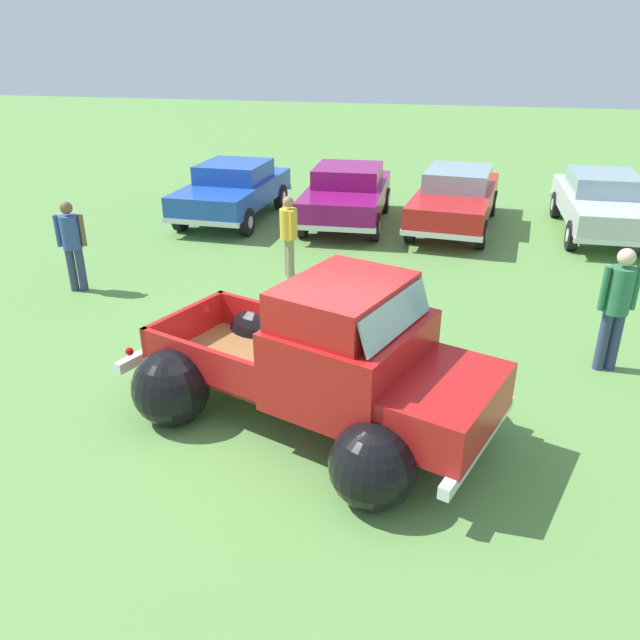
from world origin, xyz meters
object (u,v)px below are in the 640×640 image
(show_car_0, at_px, (233,189))
(show_car_2, at_px, (456,196))
(spectator_0, at_px, (72,241))
(spectator_1, at_px, (289,232))
(show_car_1, at_px, (347,193))
(vintage_pickup_truck, at_px, (331,371))
(show_car_3, at_px, (601,202))
(spectator_2, at_px, (617,302))

(show_car_0, distance_m, show_car_2, 5.65)
(spectator_0, distance_m, spectator_1, 4.00)
(show_car_0, bearing_deg, spectator_0, -9.91)
(spectator_1, bearing_deg, spectator_0, 171.32)
(show_car_0, height_order, show_car_2, same)
(spectator_0, bearing_deg, show_car_0, -28.78)
(show_car_1, bearing_deg, vintage_pickup_truck, 6.84)
(show_car_2, bearing_deg, vintage_pickup_truck, -1.81)
(vintage_pickup_truck, distance_m, show_car_2, 9.32)
(show_car_2, relative_size, show_car_3, 1.07)
(spectator_1, bearing_deg, show_car_1, 52.57)
(spectator_0, bearing_deg, spectator_1, -84.06)
(vintage_pickup_truck, distance_m, spectator_0, 6.48)
(show_car_1, height_order, spectator_0, spectator_0)
(show_car_3, bearing_deg, vintage_pickup_truck, -26.33)
(show_car_0, bearing_deg, show_car_1, 95.09)
(spectator_1, bearing_deg, show_car_3, 3.12)
(spectator_1, xyz_separation_m, spectator_2, (5.44, -2.60, 0.12))
(show_car_0, height_order, spectator_0, spectator_0)
(show_car_0, xyz_separation_m, spectator_0, (-1.06, -5.48, 0.18))
(spectator_1, distance_m, spectator_2, 6.03)
(spectator_0, distance_m, spectator_2, 9.15)
(vintage_pickup_truck, bearing_deg, show_car_1, 119.27)
(show_car_1, bearing_deg, show_car_3, 91.85)
(show_car_0, xyz_separation_m, show_car_3, (9.02, 0.72, -0.00))
(show_car_0, bearing_deg, spectator_2, 52.23)
(vintage_pickup_truck, height_order, spectator_2, vintage_pickup_truck)
(show_car_1, relative_size, spectator_1, 2.65)
(show_car_1, distance_m, show_car_3, 6.09)
(show_car_0, relative_size, spectator_0, 2.51)
(show_car_1, xyz_separation_m, spectator_0, (-4.01, -5.69, 0.18))
(show_car_3, bearing_deg, show_car_0, -86.37)
(vintage_pickup_truck, relative_size, show_car_3, 1.10)
(show_car_0, distance_m, spectator_1, 4.66)
(vintage_pickup_truck, height_order, show_car_3, vintage_pickup_truck)
(show_car_2, bearing_deg, show_car_0, -80.23)
(vintage_pickup_truck, relative_size, show_car_2, 1.04)
(show_car_0, relative_size, spectator_2, 2.35)
(show_car_0, height_order, show_car_1, same)
(show_car_3, bearing_deg, show_car_1, -86.10)
(show_car_0, xyz_separation_m, show_car_2, (5.63, 0.46, 0.00))
(vintage_pickup_truck, distance_m, show_car_3, 10.52)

